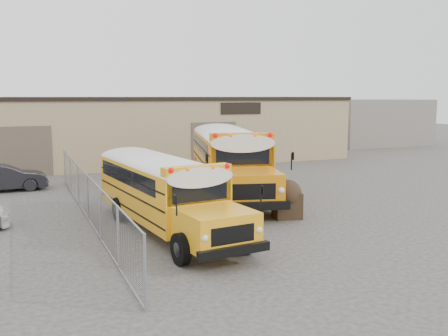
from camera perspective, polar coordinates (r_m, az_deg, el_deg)
name	(u,v)px	position (r m, az deg, el deg)	size (l,w,h in m)	color
ground	(263,223)	(18.95, 4.48, -6.27)	(120.00, 120.00, 0.00)	#3B3936
warehouse	(138,128)	(37.32, -9.77, 4.47)	(30.20, 10.20, 4.67)	#957C5C
chainlink_fence	(88,197)	(19.80, -15.32, -3.23)	(0.07, 18.07, 1.81)	gray
distant_building_right	(367,122)	(51.79, 16.02, 5.10)	(10.00, 8.00, 4.40)	gray
school_bus_left	(117,168)	(22.92, -12.18, 0.04)	(3.22, 9.31, 2.67)	#FFAB18
school_bus_right	(214,143)	(30.79, -1.20, 2.90)	(5.44, 11.42, 3.25)	orange
tarp_bundle	(287,198)	(19.62, 7.24, -3.47)	(1.19, 1.12, 1.52)	black
car_dark	(3,178)	(27.26, -23.89, -1.04)	(1.44, 4.13, 1.36)	black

